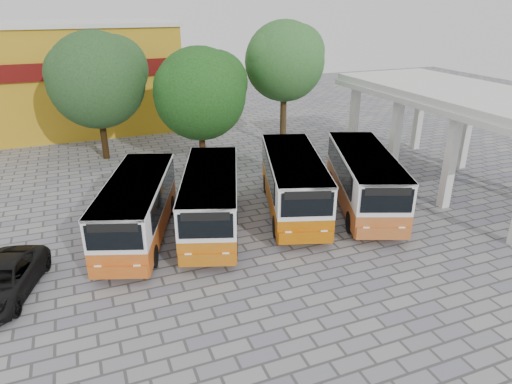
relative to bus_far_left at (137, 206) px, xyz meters
name	(u,v)px	position (x,y,z in m)	size (l,w,h in m)	color
ground	(326,251)	(7.14, -4.09, -1.58)	(90.00, 90.00, 0.00)	gray
terminal_shelter	(467,99)	(17.64, -0.09, 3.34)	(6.80, 15.80, 5.40)	silver
shophouse_block	(45,77)	(-3.86, 21.89, 2.59)	(20.40, 10.40, 8.30)	#B48614
bus_far_left	(137,206)	(0.00, 0.00, 0.00)	(4.67, 8.06, 2.72)	#BC5114
bus_centre_left	(211,197)	(3.24, -0.32, 0.02)	(4.68, 8.16, 2.76)	#B15B0B
bus_centre_right	(293,180)	(7.51, 0.02, 0.10)	(4.76, 8.53, 2.89)	#B05401
bus_far_right	(364,177)	(10.96, -0.93, 0.10)	(5.18, 8.61, 2.90)	#AE5722
tree_left	(97,77)	(-0.38, 12.21, 3.78)	(6.37, 6.07, 8.19)	black
tree_middle	(201,91)	(5.46, 9.12, 3.06)	(6.05, 5.77, 7.33)	#3E2612
tree_right	(285,59)	(11.65, 10.13, 4.61)	(5.63, 5.36, 8.70)	#47331A
parked_car	(2,281)	(-5.17, -2.59, -0.96)	(2.05, 4.46, 1.24)	black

